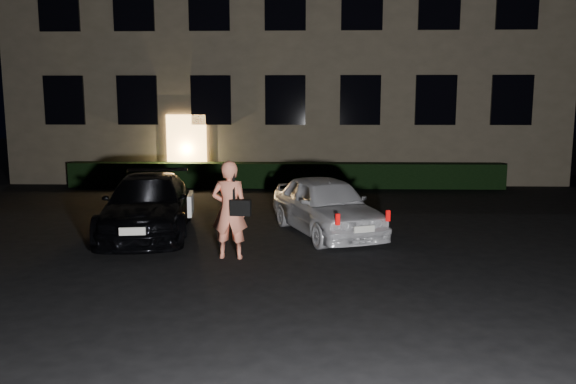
{
  "coord_description": "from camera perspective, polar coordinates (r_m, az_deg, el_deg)",
  "views": [
    {
      "loc": [
        0.71,
        -8.81,
        2.78
      ],
      "look_at": [
        0.37,
        2.0,
        1.13
      ],
      "focal_mm": 35.0,
      "sensor_mm": 36.0,
      "label": 1
    }
  ],
  "objects": [
    {
      "name": "hedge",
      "position": [
        19.47,
        -0.32,
        1.72
      ],
      "size": [
        15.0,
        0.7,
        0.85
      ],
      "primitive_type": "cube",
      "color": "black",
      "rests_on": "ground"
    },
    {
      "name": "sedan",
      "position": [
        12.7,
        -14.0,
        -1.29
      ],
      "size": [
        2.43,
        4.62,
        1.28
      ],
      "rotation": [
        0.0,
        0.0,
        0.15
      ],
      "color": "black",
      "rests_on": "ground"
    },
    {
      "name": "ground",
      "position": [
        9.27,
        -2.73,
        -8.78
      ],
      "size": [
        80.0,
        80.0,
        0.0
      ],
      "primitive_type": "plane",
      "color": "black",
      "rests_on": "ground"
    },
    {
      "name": "hatch",
      "position": [
        12.34,
        3.88,
        -1.34
      ],
      "size": [
        2.76,
        4.04,
        1.28
      ],
      "rotation": [
        0.0,
        0.0,
        0.37
      ],
      "color": "silver",
      "rests_on": "ground"
    },
    {
      "name": "man",
      "position": [
        10.33,
        -5.92,
        -1.8
      ],
      "size": [
        0.75,
        0.47,
        1.81
      ],
      "rotation": [
        0.0,
        0.0,
        3.09
      ],
      "color": "#FF8968",
      "rests_on": "ground"
    },
    {
      "name": "building",
      "position": [
        24.03,
        0.08,
        16.37
      ],
      "size": [
        20.0,
        8.11,
        12.0
      ],
      "color": "brown",
      "rests_on": "ground"
    }
  ]
}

